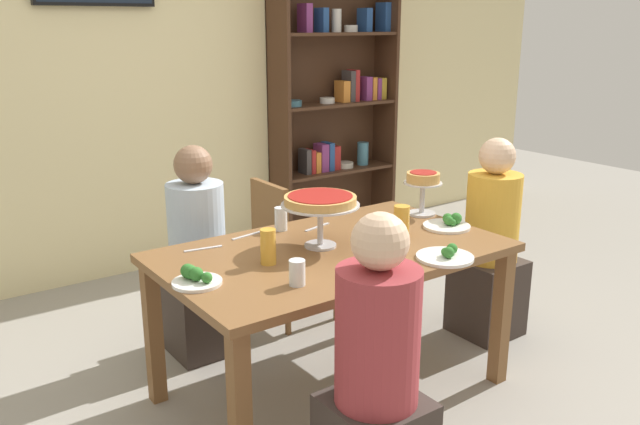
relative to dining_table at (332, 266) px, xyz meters
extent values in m
plane|color=gray|center=(0.00, 0.00, -0.65)|extent=(12.00, 12.00, 0.00)
cube|color=beige|center=(0.00, 2.20, 0.75)|extent=(8.00, 0.12, 2.80)
cube|color=brown|center=(0.00, 0.00, 0.07)|extent=(1.59, 0.95, 0.04)
cube|color=brown|center=(-0.73, -0.42, -0.30)|extent=(0.07, 0.07, 0.70)
cube|color=brown|center=(0.73, -0.42, -0.30)|extent=(0.07, 0.07, 0.70)
cube|color=brown|center=(-0.73, 0.42, -0.30)|extent=(0.07, 0.07, 0.70)
cube|color=brown|center=(0.73, 0.42, -0.30)|extent=(0.07, 0.07, 0.70)
cube|color=#422819|center=(0.96, 1.98, 0.45)|extent=(0.03, 0.30, 2.20)
cube|color=#422819|center=(2.03, 1.98, 0.45)|extent=(0.03, 0.30, 2.20)
cube|color=#422819|center=(1.50, 2.12, 0.45)|extent=(1.10, 0.02, 2.20)
cube|color=#422819|center=(1.50, 1.98, -0.64)|extent=(1.04, 0.28, 0.02)
cube|color=#422819|center=(1.50, 1.98, -0.09)|extent=(1.04, 0.28, 0.02)
cube|color=#422819|center=(1.50, 1.98, 0.46)|extent=(1.04, 0.28, 0.02)
cube|color=#422819|center=(1.50, 1.98, 1.01)|extent=(1.04, 0.28, 0.02)
cube|color=#3D3838|center=(1.02, 1.98, 0.02)|extent=(0.04, 0.11, 0.20)
cube|color=#3D3838|center=(1.20, 1.98, 0.02)|extent=(0.04, 0.13, 0.20)
cube|color=maroon|center=(1.25, 1.98, 0.02)|extent=(0.04, 0.13, 0.19)
cube|color=orange|center=(1.29, 1.98, 0.01)|extent=(0.05, 0.13, 0.17)
cube|color=#7A3370|center=(1.36, 1.98, 0.04)|extent=(0.07, 0.13, 0.23)
cube|color=navy|center=(1.43, 1.98, 0.04)|extent=(0.05, 0.13, 0.23)
cube|color=maroon|center=(1.49, 1.98, 0.02)|extent=(0.07, 0.10, 0.20)
cylinder|color=beige|center=(1.60, 1.98, -0.06)|extent=(0.15, 0.15, 0.04)
cylinder|color=#3D7084|center=(1.80, 1.98, 0.02)|extent=(0.10, 0.10, 0.19)
cylinder|color=#3D7084|center=(1.08, 1.98, 0.50)|extent=(0.16, 0.16, 0.05)
cylinder|color=silver|center=(1.42, 1.98, 0.49)|extent=(0.12, 0.12, 0.04)
cube|color=orange|center=(1.57, 1.98, 0.56)|extent=(0.07, 0.13, 0.17)
cube|color=#3D3838|center=(1.63, 1.98, 0.60)|extent=(0.05, 0.13, 0.25)
cube|color=maroon|center=(1.68, 1.98, 0.60)|extent=(0.04, 0.13, 0.25)
cube|color=#7A3370|center=(1.81, 1.98, 0.57)|extent=(0.06, 0.13, 0.19)
cube|color=orange|center=(1.87, 1.98, 0.57)|extent=(0.04, 0.13, 0.19)
cube|color=#7A3370|center=(1.92, 1.98, 0.56)|extent=(0.04, 0.13, 0.18)
cube|color=#B7932D|center=(1.97, 1.98, 0.56)|extent=(0.05, 0.13, 0.18)
cube|color=maroon|center=(1.02, 1.98, 1.13)|extent=(0.04, 0.12, 0.22)
cube|color=#7A3370|center=(1.21, 1.98, 1.13)|extent=(0.06, 0.13, 0.21)
cube|color=navy|center=(1.36, 1.98, 1.11)|extent=(0.05, 0.13, 0.18)
cylinder|color=silver|center=(1.51, 1.98, 1.11)|extent=(0.08, 0.08, 0.18)
cylinder|color=silver|center=(1.65, 1.98, 1.05)|extent=(0.11, 0.11, 0.05)
cube|color=navy|center=(1.79, 1.98, 1.11)|extent=(0.06, 0.13, 0.18)
cube|color=navy|center=(1.99, 1.98, 1.14)|extent=(0.06, 0.13, 0.23)
cylinder|color=#993338|center=(-0.36, -0.75, 0.05)|extent=(0.30, 0.30, 0.50)
sphere|color=beige|center=(-0.36, -0.75, 0.40)|extent=(0.20, 0.20, 0.20)
cube|color=#382D28|center=(-0.34, 0.75, -0.43)|extent=(0.34, 0.34, 0.45)
cylinder|color=silver|center=(-0.34, 0.75, 0.05)|extent=(0.30, 0.30, 0.50)
sphere|color=#846047|center=(-0.34, 0.75, 0.40)|extent=(0.20, 0.20, 0.20)
cube|color=#382D28|center=(1.11, -0.01, -0.43)|extent=(0.34, 0.34, 0.45)
cylinder|color=gold|center=(1.11, -0.01, 0.05)|extent=(0.30, 0.30, 0.50)
sphere|color=beige|center=(1.11, -0.01, 0.40)|extent=(0.20, 0.20, 0.20)
cube|color=brown|center=(0.33, 0.81, -0.22)|extent=(0.40, 0.40, 0.04)
cube|color=brown|center=(0.15, 0.81, 0.01)|extent=(0.04, 0.36, 0.42)
cylinder|color=brown|center=(0.50, 0.98, -0.45)|extent=(0.04, 0.04, 0.41)
cylinder|color=brown|center=(0.50, 0.63, -0.45)|extent=(0.04, 0.04, 0.41)
cylinder|color=brown|center=(0.15, 0.98, -0.45)|extent=(0.04, 0.04, 0.41)
cylinder|color=brown|center=(0.15, 0.63, -0.45)|extent=(0.04, 0.04, 0.41)
cylinder|color=silver|center=(-0.03, 0.05, 0.09)|extent=(0.15, 0.15, 0.01)
cylinder|color=silver|center=(-0.03, 0.05, 0.19)|extent=(0.03, 0.03, 0.19)
cylinder|color=silver|center=(-0.03, 0.05, 0.29)|extent=(0.36, 0.36, 0.01)
cylinder|color=tan|center=(-0.03, 0.05, 0.31)|extent=(0.33, 0.33, 0.04)
cylinder|color=maroon|center=(-0.03, 0.05, 0.33)|extent=(0.30, 0.30, 0.00)
cylinder|color=silver|center=(0.73, 0.17, 0.09)|extent=(0.15, 0.15, 0.01)
cylinder|color=silver|center=(0.73, 0.17, 0.18)|extent=(0.03, 0.03, 0.16)
cylinder|color=silver|center=(0.73, 0.17, 0.26)|extent=(0.21, 0.21, 0.01)
cylinder|color=tan|center=(0.73, 0.17, 0.30)|extent=(0.18, 0.18, 0.05)
cylinder|color=maroon|center=(0.73, 0.17, 0.32)|extent=(0.14, 0.14, 0.00)
cylinder|color=white|center=(-0.70, -0.03, 0.10)|extent=(0.20, 0.20, 0.01)
sphere|color=#2D7028|center=(-0.68, -0.08, 0.12)|extent=(0.04, 0.04, 0.04)
sphere|color=#2D7028|center=(-0.71, 0.00, 0.13)|extent=(0.06, 0.06, 0.06)
sphere|color=#2D7028|center=(-0.70, -0.03, 0.13)|extent=(0.06, 0.06, 0.06)
sphere|color=#2D7028|center=(-0.72, 0.02, 0.13)|extent=(0.06, 0.06, 0.06)
cylinder|color=white|center=(0.32, -0.40, 0.10)|extent=(0.26, 0.26, 0.01)
sphere|color=#2D7028|center=(0.36, -0.40, 0.13)|extent=(0.05, 0.05, 0.05)
sphere|color=#2D7028|center=(0.32, -0.41, 0.12)|extent=(0.04, 0.04, 0.04)
sphere|color=#2D7028|center=(0.31, -0.43, 0.13)|extent=(0.05, 0.05, 0.05)
cylinder|color=white|center=(0.67, -0.08, 0.10)|extent=(0.24, 0.24, 0.01)
sphere|color=#2D7028|center=(0.69, -0.06, 0.13)|extent=(0.05, 0.05, 0.05)
sphere|color=#2D7028|center=(0.72, -0.10, 0.13)|extent=(0.06, 0.06, 0.06)
sphere|color=#2D7028|center=(0.67, -0.09, 0.13)|extent=(0.05, 0.05, 0.05)
sphere|color=#2D7028|center=(0.68, -0.11, 0.12)|extent=(0.04, 0.04, 0.04)
cylinder|color=gold|center=(-0.35, 0.00, 0.17)|extent=(0.07, 0.07, 0.16)
cylinder|color=gold|center=(0.39, -0.05, 0.16)|extent=(0.08, 0.08, 0.15)
cylinder|color=white|center=(-0.38, -0.27, 0.14)|extent=(0.07, 0.07, 0.11)
cylinder|color=white|center=(-0.04, 0.38, 0.15)|extent=(0.06, 0.06, 0.12)
cube|color=silver|center=(0.13, 0.30, 0.09)|extent=(0.18, 0.06, 0.00)
cube|color=silver|center=(-0.49, 0.34, 0.09)|extent=(0.18, 0.04, 0.00)
cube|color=silver|center=(-0.23, 0.39, 0.09)|extent=(0.18, 0.04, 0.00)
camera|label=1|loc=(-1.74, -2.33, 1.10)|focal=37.15mm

